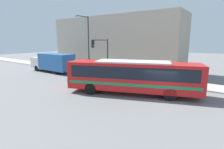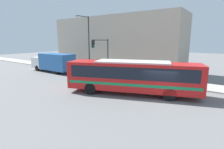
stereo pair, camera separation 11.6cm
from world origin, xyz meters
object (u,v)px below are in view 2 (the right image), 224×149
street_lamp (87,40)px  traffic_light_pole (103,51)px  city_bus (132,75)px  fire_hydrant (152,78)px  parking_meter (117,69)px  delivery_truck (53,62)px  pedestrian_near_corner (124,68)px

street_lamp → traffic_light_pole: bearing=-104.8°
city_bus → fire_hydrant: bearing=-17.6°
city_bus → parking_meter: city_bus is taller
delivery_truck → parking_meter: delivery_truck is taller
street_lamp → pedestrian_near_corner: 6.79m
fire_hydrant → traffic_light_pole: size_ratio=0.15×
traffic_light_pole → street_lamp: 3.95m
delivery_truck → parking_meter: (2.56, -10.19, -0.49)m
city_bus → pedestrian_near_corner: city_bus is taller
fire_hydrant → parking_meter: parking_meter is taller
fire_hydrant → pedestrian_near_corner: bearing=71.0°
traffic_light_pole → delivery_truck: bearing=100.2°
street_lamp → pedestrian_near_corner: bearing=-71.5°
city_bus → traffic_light_pole: traffic_light_pole is taller
city_bus → pedestrian_near_corner: bearing=15.8°
parking_meter → traffic_light_pole: bearing=121.8°
delivery_truck → pedestrian_near_corner: size_ratio=4.68×
fire_hydrant → parking_meter: 5.01m
city_bus → traffic_light_pole: bearing=37.3°
fire_hydrant → parking_meter: size_ratio=0.52×
city_bus → delivery_truck: size_ratio=1.49×
street_lamp → delivery_truck: bearing=116.6°
city_bus → traffic_light_pole: (4.32, 6.92, 1.74)m
fire_hydrant → pedestrian_near_corner: pedestrian_near_corner is taller
fire_hydrant → pedestrian_near_corner: size_ratio=0.42×
city_bus → pedestrian_near_corner: 8.79m
traffic_light_pole → street_lamp: bearing=75.2°
fire_hydrant → traffic_light_pole: 7.35m
fire_hydrant → street_lamp: (-0.07, 10.21, 4.39)m
delivery_truck → pedestrian_near_corner: 11.11m
city_bus → parking_meter: (5.34, 5.27, -0.71)m
delivery_truck → traffic_light_pole: size_ratio=1.64×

